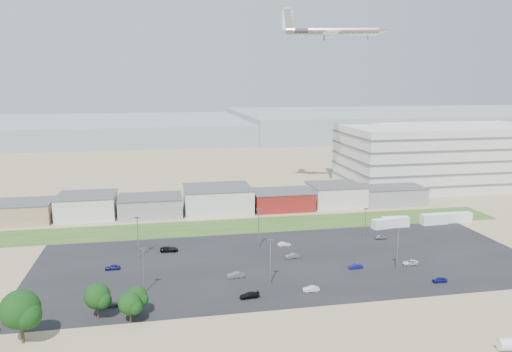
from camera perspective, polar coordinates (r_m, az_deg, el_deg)
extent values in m
plane|color=#94835E|center=(103.64, 3.71, -13.72)|extent=(700.00, 700.00, 0.00)
cube|color=black|center=(122.70, 3.61, -9.72)|extent=(120.00, 50.00, 0.01)
cube|color=#2E531F|center=(151.40, -1.30, -5.69)|extent=(160.00, 16.00, 0.02)
cube|color=silver|center=(220.57, 20.37, 2.17)|extent=(80.00, 40.00, 25.00)
imported|color=silver|center=(125.77, 17.25, -9.42)|extent=(4.16, 2.26, 1.11)
imported|color=navy|center=(120.21, 11.31, -10.08)|extent=(3.42, 1.38, 1.11)
imported|color=navy|center=(117.46, 20.24, -11.07)|extent=(3.24, 1.31, 1.10)
imported|color=black|center=(103.13, -0.77, -13.47)|extent=(4.17, 2.06, 1.17)
imported|color=#595B5E|center=(112.98, -2.33, -11.22)|extent=(3.90, 1.64, 1.25)
imported|color=navy|center=(121.90, -16.09, -9.99)|extent=(3.45, 1.42, 1.17)
imported|color=#595B5E|center=(124.82, 4.22, -9.07)|extent=(3.79, 1.73, 1.20)
imported|color=#A5A5AA|center=(143.06, 14.08, -6.79)|extent=(3.39, 1.67, 1.11)
imported|color=black|center=(130.86, -9.90, -8.25)|extent=(4.73, 2.48, 1.27)
imported|color=#595B5E|center=(103.58, -16.61, -13.79)|extent=(4.60, 2.24, 1.29)
imported|color=silver|center=(133.26, 3.26, -7.78)|extent=(3.42, 1.32, 1.11)
imported|color=silver|center=(106.68, 6.33, -12.69)|extent=(3.47, 1.35, 1.12)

